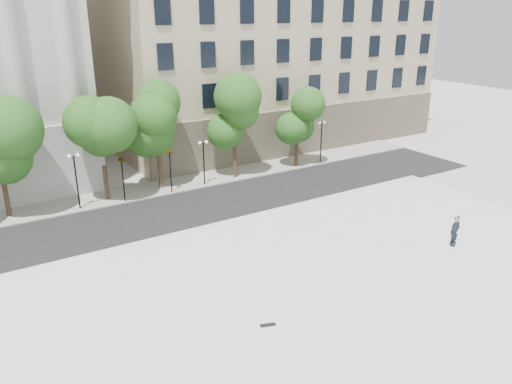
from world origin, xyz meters
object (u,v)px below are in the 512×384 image
Objects in this scene: traffic_light_west at (121,157)px; skateboard at (268,325)px; person_lying at (453,242)px; traffic_light_east at (169,151)px.

traffic_light_west is 20.57m from skateboard.
traffic_light_west reaches higher than person_lying.
person_lying reaches higher than skateboard.
traffic_light_west reaches higher than traffic_light_east.
person_lying is 2.67× the size of skateboard.
traffic_light_west is at bearing 109.49° from skateboard.
person_lying is at bearing -61.28° from traffic_light_east.
skateboard is at bearing -89.44° from traffic_light_west.
traffic_light_east is at bearing 98.37° from skateboard.
traffic_light_west is 3.99m from traffic_light_east.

